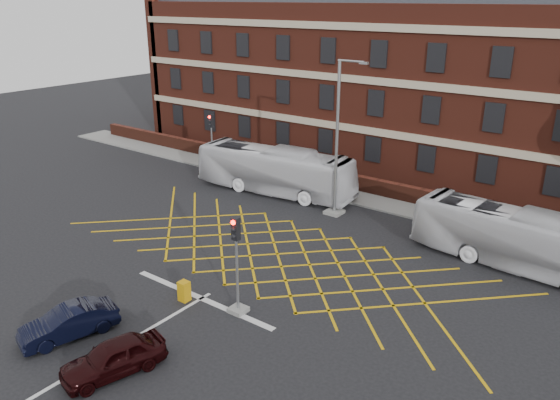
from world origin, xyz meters
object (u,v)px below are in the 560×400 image
Objects in this scene: bus_left at (275,170)px; direction_signs at (226,152)px; car_navy at (69,323)px; utility_cabinet at (184,291)px; bus_right at (522,240)px; street_lamp at (337,164)px; car_maroon at (113,357)px; traffic_light_far at (212,148)px; traffic_light_near at (237,275)px.

bus_left is 6.33m from direction_signs.
car_navy is 4.07× the size of utility_cabinet.
bus_left is 5.05× the size of direction_signs.
bus_right is 10.94m from street_lamp.
car_maroon is 5.13m from utility_cabinet.
direction_signs is (0.74, 0.66, -0.39)m from traffic_light_far.
car_navy is 6.75m from traffic_light_near.
direction_signs is at bearing 85.67° from bus_right.
car_navy reaches higher than utility_cabinet.
bus_right is (16.09, -1.52, -0.09)m from bus_left.
traffic_light_far is at bearing -137.91° from direction_signs.
car_maroon is at bearing -165.04° from bus_left.
direction_signs is 19.07m from utility_cabinet.
street_lamp is at bearing 111.99° from car_maroon.
bus_right is at bearing 53.69° from traffic_light_near.
traffic_light_near is 1.94× the size of direction_signs.
bus_left is 2.60× the size of traffic_light_far.
car_maroon is 5.76m from traffic_light_near.
direction_signs is at bearing 139.48° from car_maroon.
direction_signs is at bearing 133.63° from traffic_light_near.
bus_right is 2.45× the size of traffic_light_far.
traffic_light_near is at bearing 147.86° from bus_right.
street_lamp is 4.17× the size of direction_signs.
bus_left reaches higher than direction_signs.
traffic_light_far is at bearing 136.45° from traffic_light_near.
street_lamp reaches higher than bus_right.
traffic_light_far is (-10.53, 19.14, 1.16)m from car_navy.
traffic_light_far reaches higher than car_maroon.
car_maroon is 0.40× the size of street_lamp.
car_maroon is at bearing -54.82° from traffic_light_far.
car_navy is 0.40× the size of street_lamp.
bus_right is 2.45× the size of traffic_light_near.
direction_signs is (-13.88, 14.56, -0.39)m from traffic_light_near.
direction_signs is (-6.06, 1.80, -0.17)m from bus_left.
utility_cabinet is (12.14, -14.60, -1.31)m from traffic_light_far.
utility_cabinet is (11.40, -15.26, -0.93)m from direction_signs.
bus_right is 23.04m from traffic_light_far.
traffic_light_near reaches higher than car_navy.
traffic_light_far is at bearing 129.75° from utility_cabinet.
direction_signs is at bearing 166.68° from street_lamp.
car_navy is 21.87m from traffic_light_far.
traffic_light_far is 19.03m from utility_cabinet.
street_lamp is at bearing 90.87° from bus_right.
bus_right is at bearing -3.30° from street_lamp.
street_lamp is at bearing 100.51° from car_navy.
utility_cabinet is at bearing -89.80° from street_lamp.
bus_left is 14.53m from utility_cabinet.
traffic_light_near is at bearing 15.72° from utility_cabinet.
bus_right reaches higher than car_navy.
utility_cabinet is (-1.59, 4.88, -0.17)m from car_maroon.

